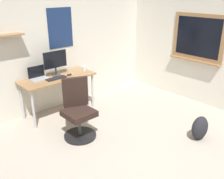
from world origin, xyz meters
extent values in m
plane|color=#ADA393|center=(0.00, 0.00, 0.00)|extent=(5.20, 5.20, 0.00)
cube|color=silver|center=(0.00, 2.45, 1.30)|extent=(5.00, 0.10, 2.60)
cube|color=#997047|center=(-0.84, 2.30, 1.55)|extent=(0.68, 0.20, 0.02)
cube|color=navy|center=(0.29, 2.39, 1.55)|extent=(0.52, 0.01, 0.74)
cube|color=#997047|center=(2.38, 0.72, 1.35)|extent=(0.04, 1.10, 0.90)
cube|color=black|center=(2.37, 0.72, 1.35)|extent=(0.01, 0.94, 0.76)
cube|color=#997047|center=(2.34, 0.72, 0.89)|extent=(0.12, 1.10, 0.03)
cube|color=#997047|center=(-0.03, 2.09, 0.71)|extent=(1.38, 0.56, 0.03)
cylinder|color=#B7B7BC|center=(-0.66, 1.87, 0.35)|extent=(0.04, 0.04, 0.70)
cylinder|color=#B7B7BC|center=(0.60, 1.87, 0.35)|extent=(0.04, 0.04, 0.70)
cylinder|color=#B7B7BC|center=(-0.66, 2.31, 0.35)|extent=(0.04, 0.04, 0.70)
cylinder|color=#B7B7BC|center=(0.60, 2.31, 0.35)|extent=(0.04, 0.04, 0.70)
cylinder|color=black|center=(-0.25, 1.12, 0.02)|extent=(0.52, 0.52, 0.04)
cylinder|color=#4C4C51|center=(-0.25, 1.12, 0.21)|extent=(0.05, 0.05, 0.34)
cube|color=black|center=(-0.25, 1.12, 0.42)|extent=(0.44, 0.44, 0.09)
cube|color=black|center=(-0.18, 1.31, 0.71)|extent=(0.40, 0.22, 0.48)
cube|color=#ADAFB5|center=(-0.34, 2.19, 0.74)|extent=(0.31, 0.21, 0.02)
cube|color=black|center=(-0.34, 2.29, 0.85)|extent=(0.31, 0.01, 0.21)
cylinder|color=#38383D|center=(0.00, 2.19, 0.74)|extent=(0.17, 0.17, 0.01)
cylinder|color=#38383D|center=(0.00, 2.19, 0.81)|extent=(0.03, 0.03, 0.14)
cube|color=black|center=(0.00, 2.18, 1.04)|extent=(0.46, 0.02, 0.31)
cube|color=black|center=(-0.10, 2.02, 0.74)|extent=(0.37, 0.13, 0.02)
ellipsoid|color=#262628|center=(0.18, 2.02, 0.75)|extent=(0.10, 0.06, 0.03)
cylinder|color=silver|center=(0.56, 2.07, 0.77)|extent=(0.08, 0.08, 0.09)
ellipsoid|color=#232328|center=(1.11, -0.20, 0.20)|extent=(0.32, 0.22, 0.39)
camera|label=1|loc=(-2.24, -1.82, 2.24)|focal=40.36mm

